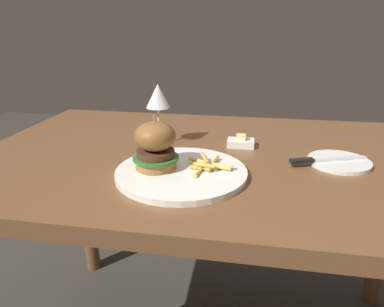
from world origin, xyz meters
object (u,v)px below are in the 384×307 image
main_plate (181,172)px  table_knife (321,160)px  wine_glass (158,99)px  bread_plate (339,162)px  burger_sandwich (155,145)px  butter_dish (241,142)px

main_plate → table_knife: bearing=19.8°
wine_glass → bread_plate: bearing=-8.4°
main_plate → burger_sandwich: burger_sandwich is taller
bread_plate → butter_dish: bearing=160.3°
wine_glass → burger_sandwich: bearing=-77.2°
butter_dish → wine_glass: bearing=-175.8°
main_plate → burger_sandwich: size_ratio=2.40×
main_plate → bread_plate: main_plate is taller
butter_dish → main_plate: bearing=-119.6°
burger_sandwich → table_knife: (0.39, 0.12, -0.06)m
main_plate → bread_plate: (0.38, 0.14, -0.00)m
wine_glass → table_knife: bearing=-11.5°
main_plate → table_knife: size_ratio=1.55×
bread_plate → wine_glass: bearing=171.6°
wine_glass → main_plate: bearing=-62.7°
burger_sandwich → table_knife: bearing=16.7°
burger_sandwich → butter_dish: bearing=49.8°
butter_dish → bread_plate: bearing=-19.7°
main_plate → wine_glass: 0.27m
burger_sandwich → wine_glass: bearing=102.8°
butter_dish → table_knife: bearing=-27.7°
main_plate → bread_plate: size_ratio=2.00×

